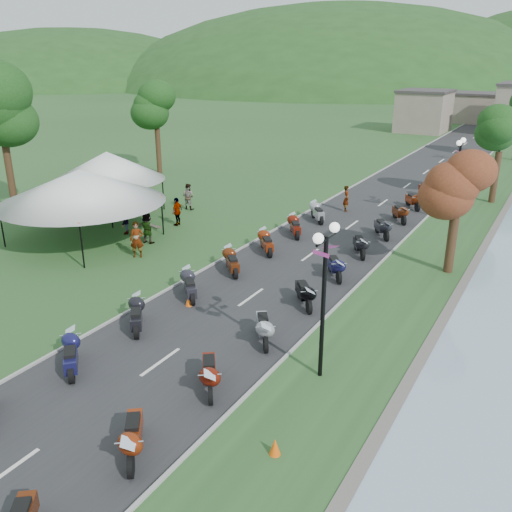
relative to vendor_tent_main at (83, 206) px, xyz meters
The scene contains 11 objects.
road 20.10m from the vendor_tent_main, 53.93° to the left, with size 7.00×120.00×0.02m, color #2D2D2F.
far_building 61.95m from the vendor_tent_main, 80.92° to the left, with size 18.00×16.00×5.00m, color gray.
moto_row_left 13.68m from the vendor_tent_main, 45.29° to the right, with size 2.60×41.39×1.10m, color #331411, non-canonical shape.
moto_row_right 14.09m from the vendor_tent_main, ahead, with size 2.60×40.17×1.10m, color #331411, non-canonical shape.
vendor_tent_main is the anchor object (origin of this frame).
vendor_tent_side 5.55m from the vendor_tent_main, 120.04° to the left, with size 4.78×4.78×4.00m, color white, non-canonical shape.
tree_park_left 8.26m from the vendor_tent_main, behind, with size 4.06×4.06×11.29m, color #20511A, non-canonical shape.
tree_lakeside 19.25m from the vendor_tent_main, 16.42° to the left, with size 2.28×2.28×6.32m, color #20511A, non-canonical shape.
pedestrian_a 4.72m from the vendor_tent_main, ahead, with size 0.68×0.50×1.88m, color slate.
pedestrian_b 8.36m from the vendor_tent_main, 82.81° to the left, with size 0.85×0.46×1.74m, color slate.
pedestrian_c 3.01m from the vendor_tent_main, 62.54° to the left, with size 1.17×0.48×1.80m, color slate.
Camera 1 is at (10.84, 3.90, 9.88)m, focal length 38.00 mm.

